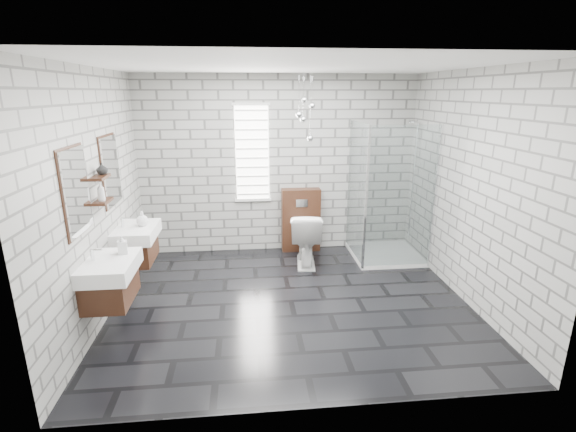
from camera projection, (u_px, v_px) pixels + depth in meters
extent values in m
cube|color=black|center=(291.00, 302.00, 5.06)|extent=(4.20, 3.60, 0.02)
cube|color=white|center=(292.00, 64.00, 4.29)|extent=(4.20, 3.60, 0.02)
cube|color=#9F9F9A|center=(279.00, 166.00, 6.40)|extent=(4.20, 0.02, 2.70)
cube|color=#9F9F9A|center=(319.00, 252.00, 2.95)|extent=(4.20, 0.02, 2.70)
cube|color=#9F9F9A|center=(96.00, 198.00, 4.47)|extent=(0.02, 3.60, 2.70)
cube|color=#9F9F9A|center=(470.00, 189.00, 4.88)|extent=(0.02, 3.60, 2.70)
cube|color=#3A1F12|center=(111.00, 288.00, 4.19)|extent=(0.42, 0.62, 0.30)
cube|color=silver|center=(131.00, 284.00, 4.20)|extent=(0.02, 0.35, 0.01)
cube|color=white|center=(110.00, 267.00, 4.12)|extent=(0.47, 0.70, 0.15)
cylinder|color=silver|center=(92.00, 255.00, 4.07)|extent=(0.04, 0.04, 0.12)
cylinder|color=silver|center=(97.00, 250.00, 4.06)|extent=(0.10, 0.02, 0.02)
cube|color=white|center=(76.00, 191.00, 3.88)|extent=(0.03, 0.55, 0.80)
cube|color=#3A1F12|center=(75.00, 191.00, 3.88)|extent=(0.01, 0.59, 0.84)
cube|color=#3A1F12|center=(137.00, 250.00, 5.20)|extent=(0.42, 0.62, 0.30)
cube|color=silver|center=(153.00, 247.00, 5.21)|extent=(0.02, 0.35, 0.01)
cube|color=white|center=(137.00, 232.00, 5.14)|extent=(0.47, 0.70, 0.15)
cylinder|color=silver|center=(122.00, 222.00, 5.08)|extent=(0.04, 0.04, 0.12)
cylinder|color=silver|center=(126.00, 218.00, 5.08)|extent=(0.10, 0.02, 0.02)
cube|color=white|center=(111.00, 171.00, 4.90)|extent=(0.03, 0.55, 0.80)
cube|color=#3A1F12|center=(110.00, 171.00, 4.89)|extent=(0.01, 0.59, 0.84)
cube|color=#3A1F12|center=(103.00, 201.00, 4.44)|extent=(0.14, 0.30, 0.03)
cube|color=#3A1F12|center=(100.00, 177.00, 4.37)|extent=(0.14, 0.30, 0.03)
cube|color=white|center=(252.00, 153.00, 6.28)|extent=(0.50, 0.02, 1.40)
cube|color=silver|center=(251.00, 104.00, 6.06)|extent=(0.56, 0.04, 0.04)
cube|color=silver|center=(253.00, 200.00, 6.47)|extent=(0.56, 0.04, 0.04)
cube|color=silver|center=(253.00, 194.00, 6.44)|extent=(0.48, 0.01, 0.02)
cube|color=silver|center=(253.00, 185.00, 6.40)|extent=(0.48, 0.01, 0.02)
cube|color=silver|center=(253.00, 176.00, 6.36)|extent=(0.48, 0.01, 0.02)
cube|color=silver|center=(253.00, 167.00, 6.32)|extent=(0.48, 0.01, 0.02)
cube|color=silver|center=(252.00, 158.00, 6.28)|extent=(0.48, 0.01, 0.02)
cube|color=silver|center=(252.00, 149.00, 6.24)|extent=(0.48, 0.01, 0.02)
cube|color=silver|center=(252.00, 139.00, 6.20)|extent=(0.48, 0.01, 0.02)
cube|color=silver|center=(252.00, 130.00, 6.16)|extent=(0.48, 0.01, 0.02)
cube|color=silver|center=(251.00, 120.00, 6.12)|extent=(0.48, 0.01, 0.03)
cube|color=silver|center=(251.00, 110.00, 6.08)|extent=(0.48, 0.01, 0.03)
cube|color=#3A1F12|center=(301.00, 220.00, 6.57)|extent=(0.60, 0.20, 1.00)
cube|color=silver|center=(302.00, 203.00, 6.39)|extent=(0.18, 0.01, 0.12)
cube|color=white|center=(385.00, 254.00, 6.45)|extent=(1.00, 1.00, 0.06)
cube|color=silver|center=(401.00, 199.00, 5.69)|extent=(1.00, 0.01, 2.00)
cube|color=silver|center=(357.00, 192.00, 6.11)|extent=(0.01, 1.00, 2.00)
cube|color=silver|center=(366.00, 200.00, 5.65)|extent=(0.03, 0.03, 2.00)
cube|color=silver|center=(435.00, 198.00, 5.74)|extent=(0.03, 0.03, 2.00)
cylinder|color=silver|center=(413.00, 183.00, 6.37)|extent=(0.02, 0.02, 1.80)
cylinder|color=silver|center=(413.00, 122.00, 6.10)|extent=(0.14, 0.14, 0.02)
sphere|color=silver|center=(299.00, 115.00, 5.72)|extent=(0.09, 0.09, 0.09)
cylinder|color=silver|center=(299.00, 92.00, 5.63)|extent=(0.01, 0.01, 0.51)
sphere|color=silver|center=(310.00, 138.00, 5.88)|extent=(0.09, 0.09, 0.09)
cylinder|color=silver|center=(311.00, 104.00, 5.74)|extent=(0.01, 0.01, 0.84)
sphere|color=silver|center=(304.00, 100.00, 5.77)|extent=(0.09, 0.09, 0.09)
cylinder|color=silver|center=(304.00, 84.00, 5.71)|extent=(0.01, 0.01, 0.32)
sphere|color=silver|center=(303.00, 119.00, 5.81)|extent=(0.09, 0.09, 0.09)
cylinder|color=silver|center=(303.00, 94.00, 5.71)|extent=(0.01, 0.01, 0.58)
sphere|color=silver|center=(312.00, 106.00, 5.78)|extent=(0.09, 0.09, 0.09)
cylinder|color=silver|center=(312.00, 87.00, 5.71)|extent=(0.01, 0.01, 0.40)
imported|color=white|center=(306.00, 238.00, 6.08)|extent=(0.52, 0.82, 0.79)
imported|color=#B2B2B2|center=(122.00, 244.00, 4.24)|extent=(0.11, 0.11, 0.20)
imported|color=#B2B2B2|center=(142.00, 219.00, 5.13)|extent=(0.17, 0.17, 0.18)
imported|color=#B2B2B2|center=(101.00, 192.00, 4.36)|extent=(0.10, 0.10, 0.20)
imported|color=#B2B2B2|center=(102.00, 169.00, 4.42)|extent=(0.14, 0.14, 0.12)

